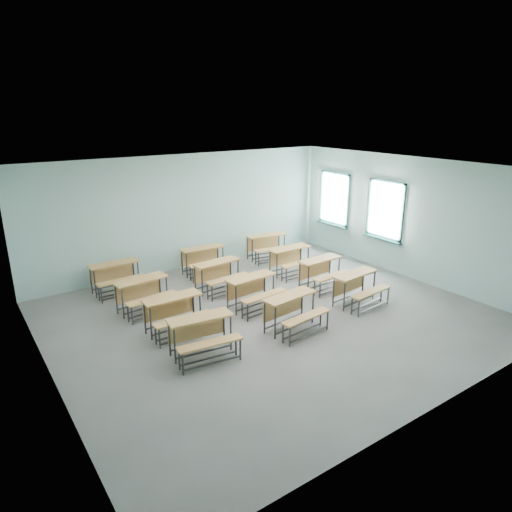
# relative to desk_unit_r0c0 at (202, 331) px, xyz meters

# --- Properties ---
(room) EXTENTS (9.04, 8.04, 3.24)m
(room) POSITION_rel_desk_unit_r0c0_xyz_m (2.12, 0.64, 1.10)
(room) COLOR gray
(room) RESTS_ON ground
(desk_unit_r0c0) EXTENTS (1.28, 0.94, 0.74)m
(desk_unit_r0c0) POSITION_rel_desk_unit_r0c0_xyz_m (0.00, 0.00, 0.00)
(desk_unit_r0c0) COLOR #C18845
(desk_unit_r0c0) RESTS_ON ground
(desk_unit_r0c1) EXTENTS (1.26, 0.92, 0.74)m
(desk_unit_r0c1) POSITION_rel_desk_unit_r0c0_xyz_m (2.01, -0.15, 0.00)
(desk_unit_r0c1) COLOR #C18845
(desk_unit_r0c1) RESTS_ON ground
(desk_unit_r0c2) EXTENTS (1.26, 0.90, 0.74)m
(desk_unit_r0c2) POSITION_rel_desk_unit_r0c0_xyz_m (4.06, 0.01, 0.00)
(desk_unit_r0c2) COLOR #C18845
(desk_unit_r0c2) RESTS_ON ground
(desk_unit_r1c0) EXTENTS (1.19, 0.80, 0.74)m
(desk_unit_r1c0) POSITION_rel_desk_unit_r0c0_xyz_m (-0.01, 1.14, 0.00)
(desk_unit_r1c0) COLOR #C18845
(desk_unit_r1c0) RESTS_ON ground
(desk_unit_r1c1) EXTENTS (1.25, 0.89, 0.74)m
(desk_unit_r1c1) POSITION_rel_desk_unit_r0c0_xyz_m (1.96, 1.20, 0.00)
(desk_unit_r1c1) COLOR #C18845
(desk_unit_r1c1) RESTS_ON ground
(desk_unit_r1c2) EXTENTS (1.22, 0.85, 0.74)m
(desk_unit_r1c2) POSITION_rel_desk_unit_r0c0_xyz_m (4.11, 1.25, 0.00)
(desk_unit_r1c2) COLOR #C18845
(desk_unit_r1c2) RESTS_ON ground
(desk_unit_r2c0) EXTENTS (1.27, 0.92, 0.74)m
(desk_unit_r2c0) POSITION_rel_desk_unit_r0c0_xyz_m (-0.14, 2.46, 0.00)
(desk_unit_r2c0) COLOR #C18845
(desk_unit_r2c0) RESTS_ON ground
(desk_unit_r2c1) EXTENTS (1.25, 0.90, 0.74)m
(desk_unit_r2c1) POSITION_rel_desk_unit_r0c0_xyz_m (1.85, 2.55, 0.00)
(desk_unit_r2c1) COLOR #C18845
(desk_unit_r2c1) RESTS_ON ground
(desk_unit_r2c2) EXTENTS (1.19, 0.80, 0.74)m
(desk_unit_r2c2) POSITION_rel_desk_unit_r0c0_xyz_m (4.08, 2.46, 0.00)
(desk_unit_r2c2) COLOR #C18845
(desk_unit_r2c2) RESTS_ON ground
(desk_unit_r3c0) EXTENTS (1.20, 0.82, 0.74)m
(desk_unit_r3c0) POSITION_rel_desk_unit_r0c0_xyz_m (-0.29, 3.90, 0.00)
(desk_unit_r3c0) COLOR #C18845
(desk_unit_r3c0) RESTS_ON ground
(desk_unit_r3c1) EXTENTS (1.23, 0.87, 0.74)m
(desk_unit_r3c1) POSITION_rel_desk_unit_r0c0_xyz_m (2.12, 3.82, 0.00)
(desk_unit_r3c1) COLOR #C18845
(desk_unit_r3c1) RESTS_ON ground
(desk_unit_r3c2) EXTENTS (1.28, 0.95, 0.74)m
(desk_unit_r3c2) POSITION_rel_desk_unit_r0c0_xyz_m (4.31, 3.89, 0.00)
(desk_unit_r3c2) COLOR #C18845
(desk_unit_r3c2) RESTS_ON ground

